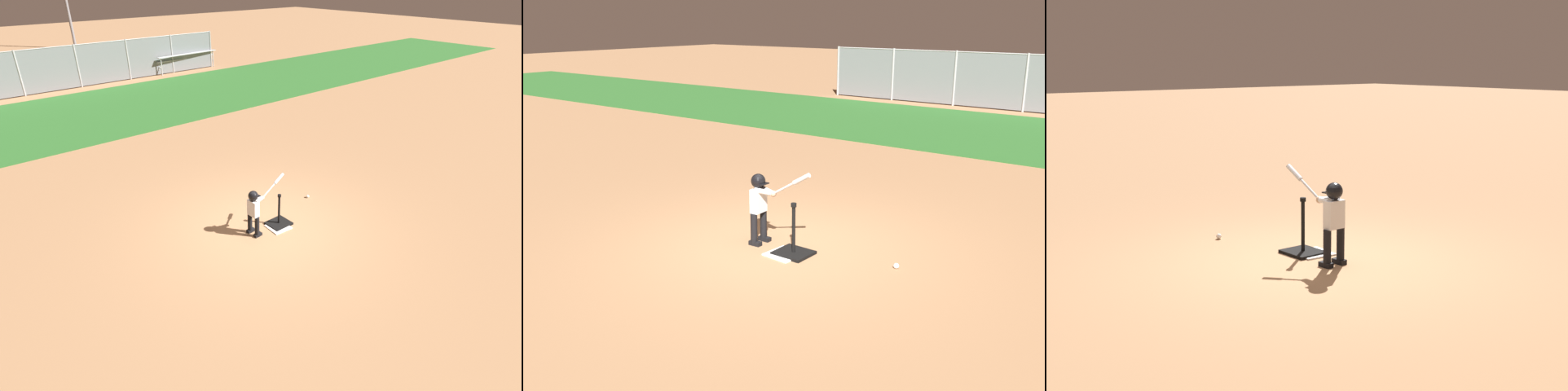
{
  "view_description": "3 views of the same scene",
  "coord_description": "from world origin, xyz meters",
  "views": [
    {
      "loc": [
        -4.78,
        -5.58,
        4.84
      ],
      "look_at": [
        -0.16,
        -0.09,
        0.88
      ],
      "focal_mm": 28.0,
      "sensor_mm": 36.0,
      "label": 1
    },
    {
      "loc": [
        5.0,
        -6.33,
        3.14
      ],
      "look_at": [
        0.32,
        -0.3,
        0.88
      ],
      "focal_mm": 42.0,
      "sensor_mm": 36.0,
      "label": 2
    },
    {
      "loc": [
        -6.71,
        5.54,
        2.48
      ],
      "look_at": [
        0.25,
        -0.11,
        0.78
      ],
      "focal_mm": 50.0,
      "sensor_mm": 36.0,
      "label": 3
    }
  ],
  "objects": [
    {
      "name": "batter_child",
      "position": [
        -0.29,
        -0.05,
        0.65
      ],
      "size": [
        0.97,
        0.32,
        1.16
      ],
      "color": "black",
      "rests_on": "ground_plane"
    },
    {
      "name": "baseball",
      "position": [
        1.68,
        0.32,
        0.04
      ],
      "size": [
        0.07,
        0.07,
        0.07
      ],
      "primitive_type": "sphere",
      "color": "white",
      "rests_on": "ground_plane"
    },
    {
      "name": "ground_plane",
      "position": [
        0.0,
        0.0,
        0.0
      ],
      "size": [
        90.0,
        90.0,
        0.0
      ],
      "primitive_type": "plane",
      "color": "#99704C"
    },
    {
      "name": "bleachers_far_left",
      "position": [
        -6.89,
        16.24,
        0.61
      ],
      "size": [
        3.13,
        2.31,
        1.24
      ],
      "color": "#ADAFB7",
      "rests_on": "ground_plane"
    },
    {
      "name": "batting_tee",
      "position": [
        0.34,
        -0.11,
        0.09
      ],
      "size": [
        0.48,
        0.43,
        0.74
      ],
      "color": "black",
      "rests_on": "ground_plane"
    },
    {
      "name": "home_plate",
      "position": [
        0.25,
        -0.2,
        0.01
      ],
      "size": [
        0.47,
        0.47,
        0.02
      ],
      "primitive_type": "cube",
      "rotation": [
        0.0,
        0.0,
        -0.08
      ],
      "color": "white",
      "rests_on": "ground_plane"
    },
    {
      "name": "grass_outfield_strip",
      "position": [
        0.0,
        10.5,
        0.01
      ],
      "size": [
        56.0,
        6.87,
        0.02
      ],
      "primitive_type": "cube",
      "color": "#286026",
      "rests_on": "ground_plane"
    }
  ]
}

